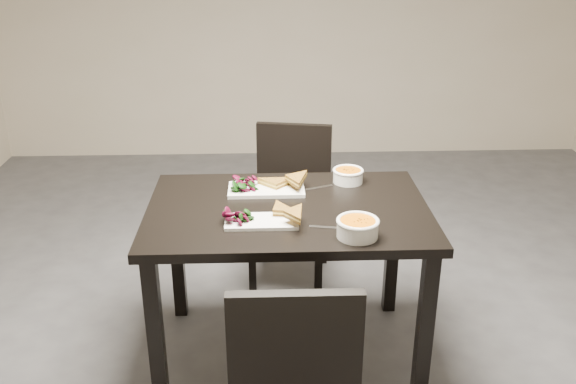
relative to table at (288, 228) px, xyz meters
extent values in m
plane|color=#47474C|center=(0.18, 0.31, -0.65)|extent=(5.00, 5.00, 0.00)
cube|color=black|center=(0.00, 0.00, 0.08)|extent=(1.20, 0.80, 0.04)
cube|color=black|center=(-0.54, -0.34, -0.30)|extent=(0.06, 0.06, 0.71)
cube|color=black|center=(0.54, -0.34, -0.30)|extent=(0.06, 0.06, 0.71)
cube|color=black|center=(-0.54, 0.34, -0.30)|extent=(0.06, 0.06, 0.71)
cube|color=black|center=(0.54, 0.34, -0.30)|extent=(0.06, 0.06, 0.71)
cube|color=black|center=(-0.01, -0.64, -0.22)|extent=(0.42, 0.42, 0.04)
cube|color=black|center=(-0.19, -0.46, -0.45)|extent=(0.04, 0.04, 0.41)
cube|color=black|center=(0.17, -0.46, -0.45)|extent=(0.04, 0.04, 0.41)
cube|color=black|center=(-0.01, -0.83, 0.00)|extent=(0.42, 0.04, 0.40)
cube|color=black|center=(0.04, 0.70, -0.22)|extent=(0.49, 0.49, 0.04)
cube|color=black|center=(-0.17, 0.55, -0.45)|extent=(0.05, 0.05, 0.41)
cube|color=black|center=(0.18, 0.49, -0.45)|extent=(0.05, 0.05, 0.41)
cube|color=black|center=(-0.11, 0.91, -0.45)|extent=(0.05, 0.05, 0.41)
cube|color=black|center=(0.24, 0.84, -0.45)|extent=(0.05, 0.05, 0.41)
cube|color=black|center=(0.07, 0.88, 0.00)|extent=(0.42, 0.11, 0.40)
cube|color=white|center=(-0.11, -0.15, 0.11)|extent=(0.29, 0.15, 0.01)
cylinder|color=white|center=(0.26, -0.28, 0.13)|extent=(0.16, 0.16, 0.06)
cylinder|color=orange|center=(0.26, -0.28, 0.16)|extent=(0.14, 0.14, 0.02)
torus|color=white|center=(0.26, -0.28, 0.17)|extent=(0.17, 0.17, 0.02)
cube|color=silver|center=(0.17, -0.21, 0.10)|extent=(0.18, 0.05, 0.00)
cube|color=white|center=(-0.09, 0.18, 0.11)|extent=(0.34, 0.17, 0.02)
cylinder|color=white|center=(0.29, 0.27, 0.13)|extent=(0.14, 0.14, 0.05)
cylinder|color=orange|center=(0.29, 0.27, 0.15)|extent=(0.12, 0.12, 0.02)
torus|color=white|center=(0.29, 0.27, 0.16)|extent=(0.14, 0.14, 0.01)
cube|color=silver|center=(0.13, 0.20, 0.10)|extent=(0.17, 0.08, 0.00)
camera|label=1|loc=(-0.09, -2.40, 1.20)|focal=38.73mm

